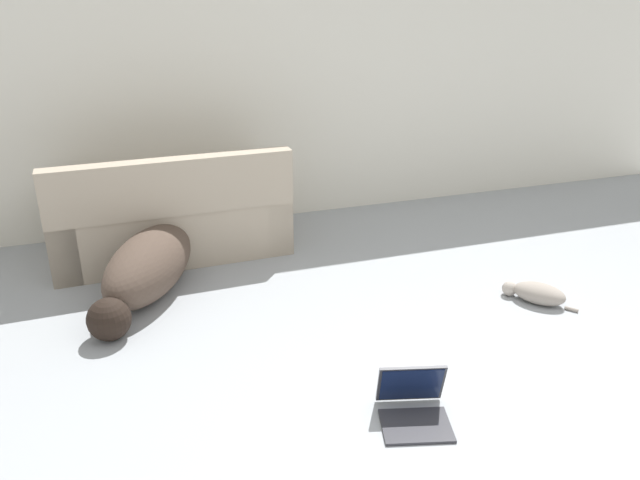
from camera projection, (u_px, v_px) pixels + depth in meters
name	position (u px, v px, depth m)	size (l,w,h in m)	color
wall_back	(308.00, 76.00, 5.35)	(7.79, 0.06, 2.47)	silver
couch	(171.00, 220.00, 4.85)	(1.79, 0.85, 0.84)	tan
dog	(146.00, 269.00, 4.20)	(0.90, 1.41, 0.43)	#4C3D33
cat	(536.00, 293.00, 4.18)	(0.38, 0.43, 0.14)	gray
laptop_open	(413.00, 401.00, 3.09)	(0.41, 0.42, 0.26)	#2D2D33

